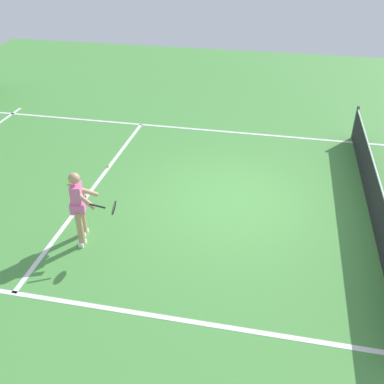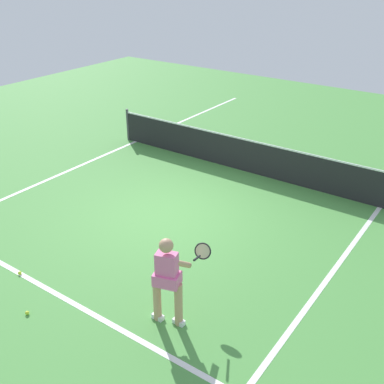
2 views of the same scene
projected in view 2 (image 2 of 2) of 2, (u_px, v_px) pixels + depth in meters
name	position (u px, v px, depth m)	size (l,w,h in m)	color
ground_plane	(170.00, 215.00, 10.62)	(26.74, 26.74, 0.00)	#4C9342
service_line_marking	(53.00, 292.00, 8.20)	(7.52, 0.10, 0.01)	white
sideline_left_marking	(58.00, 175.00, 12.56)	(0.10, 18.57, 0.01)	white
sideline_right_marking	(331.00, 273.00, 8.68)	(0.10, 18.57, 0.01)	white
court_net	(240.00, 154.00, 12.68)	(8.20, 0.08, 1.00)	#4C4C51
tennis_player	(168.00, 277.00, 7.20)	(0.65, 1.08, 1.55)	tan
tennis_ball_near	(27.00, 313.00, 7.68)	(0.07, 0.07, 0.07)	#D1E533
tennis_ball_mid	(20.00, 273.00, 8.64)	(0.07, 0.07, 0.07)	#D1E533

